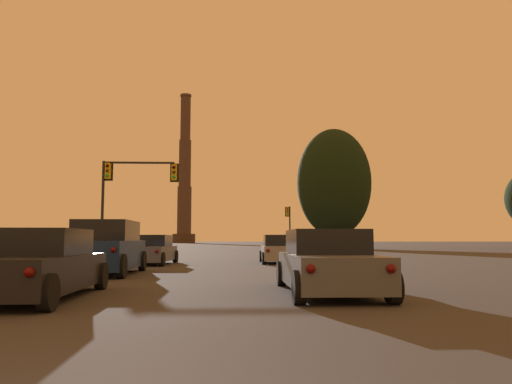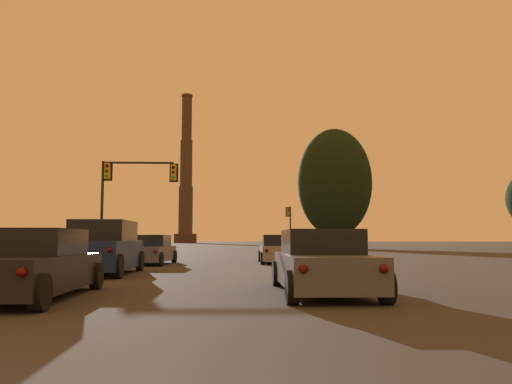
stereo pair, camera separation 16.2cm
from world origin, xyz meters
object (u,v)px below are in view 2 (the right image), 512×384
Objects in this scene: suv_left_lane_second at (104,248)px; traffic_light_far_right at (289,221)px; smokestack at (186,184)px; hatchback_right_lane_front at (278,250)px; traffic_light_overhead_left at (127,184)px; sedan_left_lane_third at (31,266)px; sedan_right_lane_third at (322,263)px; sedan_left_lane_front at (150,251)px.

traffic_light_far_right is (11.25, 46.07, 2.68)m from suv_left_lane_second.
suv_left_lane_second is 159.99m from smokestack.
smokestack reaches higher than suv_left_lane_second.
smokestack is (-20.41, 150.14, 20.13)m from hatchback_right_lane_front.
suv_left_lane_second is at bearing -80.20° from traffic_light_overhead_left.
sedan_left_lane_third is 1.01× the size of sedan_right_lane_third.
suv_left_lane_second is 0.09× the size of smokestack.
traffic_light_overhead_left reaches higher than hatchback_right_lane_front.
traffic_light_far_right is (4.69, 52.40, 2.91)m from sedan_right_lane_third.
traffic_light_far_right reaches higher than sedan_left_lane_front.
suv_left_lane_second reaches higher than hatchback_right_lane_front.
hatchback_right_lane_front is 38.43m from traffic_light_far_right.
sedan_right_lane_third is at bearing -90.14° from hatchback_right_lane_front.
sedan_left_lane_front is 153.06m from smokestack.
sedan_left_lane_front is 1.00× the size of sedan_left_lane_third.
smokestack is (-11.04, 142.78, 15.93)m from traffic_light_overhead_left.
traffic_light_far_right is at bearing 83.71° from hatchback_right_lane_front.
hatchback_right_lane_front is 0.83× the size of suv_left_lane_second.
traffic_light_overhead_left is at bearing 112.27° from sedan_left_lane_front.
sedan_left_lane_third is 0.75× the size of traffic_light_overhead_left.
sedan_right_lane_third is 166.95m from smokestack.
hatchback_right_lane_front is 10.47m from suv_left_lane_second.
sedan_left_lane_front is 7.10m from suv_left_lane_second.
sedan_left_lane_third is at bearing -87.84° from suv_left_lane_second.
hatchback_right_lane_front is at bearing 48.87° from suv_left_lane_second.
traffic_light_far_right is at bearing 76.63° from sedan_left_lane_front.
traffic_light_far_right is at bearing 76.50° from sedan_left_lane_third.
traffic_light_far_right reaches higher than hatchback_right_lane_front.
traffic_light_overhead_left is at bearing 98.61° from suv_left_lane_second.
traffic_light_far_right is at bearing 65.62° from traffic_light_overhead_left.
sedan_left_lane_front is at bearing -84.68° from smokestack.
suv_left_lane_second is 16.11m from traffic_light_overhead_left.
hatchback_right_lane_front reaches higher than sedan_right_lane_third.
traffic_light_far_right reaches higher than sedan_left_lane_third.
sedan_left_lane_front is at bearing -69.94° from traffic_light_overhead_left.
sedan_left_lane_front is 1.16× the size of hatchback_right_lane_front.
traffic_light_far_right is (10.83, 53.16, 2.91)m from sedan_left_lane_third.
sedan_left_lane_third is at bearing -85.12° from smokestack.
smokestack is at bearing 97.53° from sedan_left_lane_front.
sedan_left_lane_front is 0.88× the size of traffic_light_far_right.
sedan_right_lane_third is (6.18, -13.41, 0.00)m from sedan_left_lane_front.
sedan_left_lane_front is at bearing 88.18° from sedan_left_lane_third.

